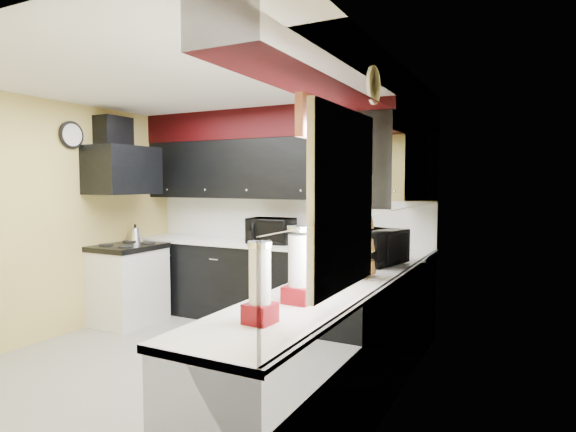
% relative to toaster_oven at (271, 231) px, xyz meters
% --- Properties ---
extents(ground, '(3.60, 3.60, 0.00)m').
position_rel_toaster_oven_xyz_m(ground, '(0.01, -1.49, -1.09)').
color(ground, gray).
rests_on(ground, ground).
extents(wall_back, '(3.60, 0.06, 2.50)m').
position_rel_toaster_oven_xyz_m(wall_back, '(0.01, 0.31, 0.16)').
color(wall_back, '#E0C666').
rests_on(wall_back, ground).
extents(wall_right, '(0.06, 3.60, 2.50)m').
position_rel_toaster_oven_xyz_m(wall_right, '(1.81, -1.49, 0.16)').
color(wall_right, '#E0C666').
rests_on(wall_right, ground).
extents(wall_left, '(0.06, 3.60, 2.50)m').
position_rel_toaster_oven_xyz_m(wall_left, '(-1.79, -1.49, 0.16)').
color(wall_left, '#E0C666').
rests_on(wall_left, ground).
extents(ceiling, '(3.60, 3.60, 0.06)m').
position_rel_toaster_oven_xyz_m(ceiling, '(0.01, -1.49, 1.41)').
color(ceiling, white).
rests_on(ceiling, wall_back).
extents(cab_back, '(3.60, 0.60, 0.90)m').
position_rel_toaster_oven_xyz_m(cab_back, '(0.01, 0.01, -0.64)').
color(cab_back, black).
rests_on(cab_back, ground).
extents(cab_right, '(0.60, 3.00, 0.90)m').
position_rel_toaster_oven_xyz_m(cab_right, '(1.51, -1.79, -0.64)').
color(cab_right, black).
rests_on(cab_right, ground).
extents(counter_back, '(3.62, 0.64, 0.04)m').
position_rel_toaster_oven_xyz_m(counter_back, '(0.01, 0.01, -0.17)').
color(counter_back, white).
rests_on(counter_back, cab_back).
extents(counter_right, '(0.64, 3.02, 0.04)m').
position_rel_toaster_oven_xyz_m(counter_right, '(1.51, -1.79, -0.17)').
color(counter_right, white).
rests_on(counter_right, cab_right).
extents(splash_back, '(3.60, 0.02, 0.50)m').
position_rel_toaster_oven_xyz_m(splash_back, '(0.01, 0.30, 0.10)').
color(splash_back, white).
rests_on(splash_back, counter_back).
extents(splash_right, '(0.02, 3.60, 0.50)m').
position_rel_toaster_oven_xyz_m(splash_right, '(1.80, -1.49, 0.10)').
color(splash_right, white).
rests_on(splash_right, counter_right).
extents(upper_back, '(2.60, 0.35, 0.70)m').
position_rel_toaster_oven_xyz_m(upper_back, '(-0.49, 0.13, 0.71)').
color(upper_back, black).
rests_on(upper_back, wall_back).
extents(upper_right, '(0.35, 1.80, 0.70)m').
position_rel_toaster_oven_xyz_m(upper_right, '(1.63, -0.59, 0.71)').
color(upper_right, black).
rests_on(upper_right, wall_right).
extents(soffit_back, '(3.60, 0.36, 0.35)m').
position_rel_toaster_oven_xyz_m(soffit_back, '(0.01, 0.13, 1.24)').
color(soffit_back, black).
rests_on(soffit_back, wall_back).
extents(soffit_right, '(0.36, 3.24, 0.35)m').
position_rel_toaster_oven_xyz_m(soffit_right, '(1.63, -1.67, 1.24)').
color(soffit_right, black).
rests_on(soffit_right, wall_right).
extents(stove, '(0.60, 0.75, 0.86)m').
position_rel_toaster_oven_xyz_m(stove, '(-1.49, -0.74, -0.66)').
color(stove, white).
rests_on(stove, ground).
extents(cooktop, '(0.62, 0.77, 0.06)m').
position_rel_toaster_oven_xyz_m(cooktop, '(-1.49, -0.74, -0.20)').
color(cooktop, black).
rests_on(cooktop, stove).
extents(hood, '(0.50, 0.78, 0.55)m').
position_rel_toaster_oven_xyz_m(hood, '(-1.54, -0.74, 0.69)').
color(hood, black).
rests_on(hood, wall_left).
extents(hood_duct, '(0.24, 0.40, 0.40)m').
position_rel_toaster_oven_xyz_m(hood_duct, '(-1.67, -0.74, 1.11)').
color(hood_duct, black).
rests_on(hood_duct, wall_left).
extents(window, '(0.03, 0.86, 0.96)m').
position_rel_toaster_oven_xyz_m(window, '(1.79, -2.39, 0.46)').
color(window, white).
rests_on(window, wall_right).
extents(valance, '(0.04, 0.88, 0.20)m').
position_rel_toaster_oven_xyz_m(valance, '(1.74, -2.39, 0.86)').
color(valance, red).
rests_on(valance, wall_right).
extents(pan_top, '(0.03, 0.22, 0.40)m').
position_rel_toaster_oven_xyz_m(pan_top, '(0.83, 0.06, 0.91)').
color(pan_top, black).
rests_on(pan_top, upper_back).
extents(pan_mid, '(0.03, 0.28, 0.46)m').
position_rel_toaster_oven_xyz_m(pan_mid, '(0.83, -0.07, 0.66)').
color(pan_mid, black).
rests_on(pan_mid, upper_back).
extents(pan_low, '(0.03, 0.24, 0.42)m').
position_rel_toaster_oven_xyz_m(pan_low, '(0.83, 0.19, 0.63)').
color(pan_low, black).
rests_on(pan_low, upper_back).
extents(cut_board, '(0.03, 0.26, 0.35)m').
position_rel_toaster_oven_xyz_m(cut_board, '(0.84, -0.19, 0.71)').
color(cut_board, white).
rests_on(cut_board, upper_back).
extents(baskets, '(0.27, 0.27, 0.50)m').
position_rel_toaster_oven_xyz_m(baskets, '(1.53, -1.44, 0.09)').
color(baskets, brown).
rests_on(baskets, upper_right).
extents(clock, '(0.03, 0.30, 0.30)m').
position_rel_toaster_oven_xyz_m(clock, '(-1.76, -1.24, 1.06)').
color(clock, black).
rests_on(clock, wall_left).
extents(deco_plate, '(0.03, 0.24, 0.24)m').
position_rel_toaster_oven_xyz_m(deco_plate, '(1.78, -1.84, 1.16)').
color(deco_plate, white).
rests_on(deco_plate, wall_right).
extents(toaster_oven, '(0.53, 0.45, 0.29)m').
position_rel_toaster_oven_xyz_m(toaster_oven, '(0.00, 0.00, 0.00)').
color(toaster_oven, black).
rests_on(toaster_oven, counter_back).
extents(microwave, '(0.47, 0.60, 0.29)m').
position_rel_toaster_oven_xyz_m(microwave, '(1.50, -0.82, 0.00)').
color(microwave, black).
rests_on(microwave, counter_right).
extents(utensil_crock, '(0.21, 0.21, 0.18)m').
position_rel_toaster_oven_xyz_m(utensil_crock, '(0.57, -0.00, -0.05)').
color(utensil_crock, silver).
rests_on(utensil_crock, counter_back).
extents(knife_block, '(0.15, 0.17, 0.23)m').
position_rel_toaster_oven_xyz_m(knife_block, '(1.11, -0.02, -0.03)').
color(knife_block, black).
rests_on(knife_block, counter_back).
extents(kettle, '(0.23, 0.23, 0.17)m').
position_rel_toaster_oven_xyz_m(kettle, '(-1.64, -0.47, -0.08)').
color(kettle, silver).
rests_on(kettle, cooktop).
extents(dispenser_a, '(0.17, 0.17, 0.43)m').
position_rel_toaster_oven_xyz_m(dispenser_a, '(1.50, -2.33, 0.07)').
color(dispenser_a, maroon).
rests_on(dispenser_a, counter_right).
extents(dispenser_b, '(0.15, 0.15, 0.38)m').
position_rel_toaster_oven_xyz_m(dispenser_b, '(1.50, -2.79, 0.04)').
color(dispenser_b, maroon).
rests_on(dispenser_b, counter_right).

